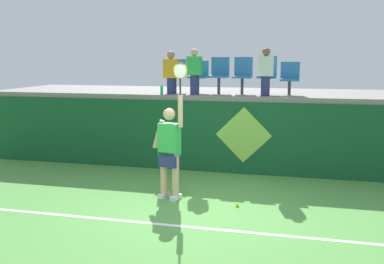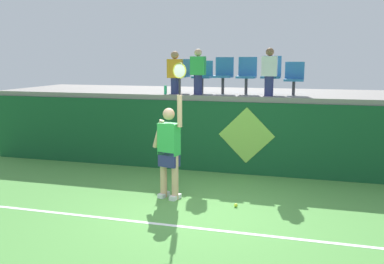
{
  "view_description": "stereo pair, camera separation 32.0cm",
  "coord_description": "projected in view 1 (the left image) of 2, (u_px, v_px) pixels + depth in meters",
  "views": [
    {
      "loc": [
        1.55,
        -6.85,
        2.61
      ],
      "look_at": [
        -0.35,
        1.0,
        1.23
      ],
      "focal_mm": 40.59,
      "sensor_mm": 36.0,
      "label": 1
    },
    {
      "loc": [
        1.86,
        -6.77,
        2.61
      ],
      "look_at": [
        -0.35,
        1.0,
        1.23
      ],
      "focal_mm": 40.59,
      "sensor_mm": 36.0,
      "label": 2
    }
  ],
  "objects": [
    {
      "name": "stadium_chair_3",
      "position": [
        243.0,
        73.0,
        10.33
      ],
      "size": [
        0.44,
        0.42,
        0.88
      ],
      "color": "#38383D",
      "rests_on": "spectator_platform"
    },
    {
      "name": "stadium_chair_0",
      "position": [
        176.0,
        74.0,
        10.72
      ],
      "size": [
        0.44,
        0.42,
        0.83
      ],
      "color": "#38383D",
      "rests_on": "spectator_platform"
    },
    {
      "name": "ground_plane",
      "position": [
        198.0,
        214.0,
        7.36
      ],
      "size": [
        40.0,
        40.0,
        0.0
      ],
      "primitive_type": "plane",
      "color": "#519342"
    },
    {
      "name": "court_baseline_stripe",
      "position": [
        190.0,
        227.0,
        6.78
      ],
      "size": [
        11.23,
        0.08,
        0.01
      ],
      "primitive_type": "cube",
      "color": "white",
      "rests_on": "ground_plane"
    },
    {
      "name": "tennis_player",
      "position": [
        170.0,
        149.0,
        8.02
      ],
      "size": [
        0.74,
        0.35,
        2.53
      ],
      "color": "white",
      "rests_on": "ground_plane"
    },
    {
      "name": "stadium_chair_4",
      "position": [
        267.0,
        73.0,
        10.2
      ],
      "size": [
        0.44,
        0.42,
        0.9
      ],
      "color": "#38383D",
      "rests_on": "spectator_platform"
    },
    {
      "name": "tennis_ball",
      "position": [
        237.0,
        205.0,
        7.73
      ],
      "size": [
        0.07,
        0.07,
        0.07
      ],
      "primitive_type": "sphere",
      "color": "#D1E533",
      "rests_on": "ground_plane"
    },
    {
      "name": "stadium_chair_2",
      "position": [
        219.0,
        73.0,
        10.46
      ],
      "size": [
        0.44,
        0.42,
        0.87
      ],
      "color": "#38383D",
      "rests_on": "spectator_platform"
    },
    {
      "name": "wall_signage_mount",
      "position": [
        243.0,
        174.0,
        9.9
      ],
      "size": [
        1.27,
        0.01,
        1.54
      ],
      "color": "#144C28",
      "rests_on": "ground_plane"
    },
    {
      "name": "stadium_chair_5",
      "position": [
        290.0,
        77.0,
        10.09
      ],
      "size": [
        0.44,
        0.42,
        0.77
      ],
      "color": "#38383D",
      "rests_on": "spectator_platform"
    },
    {
      "name": "stadium_chair_1",
      "position": [
        199.0,
        75.0,
        10.58
      ],
      "size": [
        0.44,
        0.42,
        0.79
      ],
      "color": "#38383D",
      "rests_on": "spectator_platform"
    },
    {
      "name": "spectator_2",
      "position": [
        194.0,
        71.0,
        10.14
      ],
      "size": [
        0.34,
        0.2,
        1.06
      ],
      "color": "navy",
      "rests_on": "spectator_platform"
    },
    {
      "name": "court_back_wall",
      "position": [
        226.0,
        137.0,
        9.96
      ],
      "size": [
        12.47,
        0.2,
        1.64
      ],
      "primitive_type": "cube",
      "color": "#144C28",
      "rests_on": "ground_plane"
    },
    {
      "name": "spectator_0",
      "position": [
        266.0,
        71.0,
        9.79
      ],
      "size": [
        0.34,
        0.2,
        1.08
      ],
      "color": "navy",
      "rests_on": "spectator_platform"
    },
    {
      "name": "spectator_1",
      "position": [
        171.0,
        72.0,
        10.3
      ],
      "size": [
        0.34,
        0.2,
        1.01
      ],
      "color": "navy",
      "rests_on": "spectator_platform"
    },
    {
      "name": "water_bottle",
      "position": [
        162.0,
        90.0,
        10.26
      ],
      "size": [
        0.07,
        0.07,
        0.21
      ],
      "primitive_type": "cylinder",
      "color": "#26B272",
      "rests_on": "spectator_platform"
    },
    {
      "name": "spectator_platform",
      "position": [
        236.0,
        94.0,
        11.21
      ],
      "size": [
        12.47,
        3.02,
        0.12
      ],
      "primitive_type": "cube",
      "color": "gray",
      "rests_on": "court_back_wall"
    }
  ]
}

